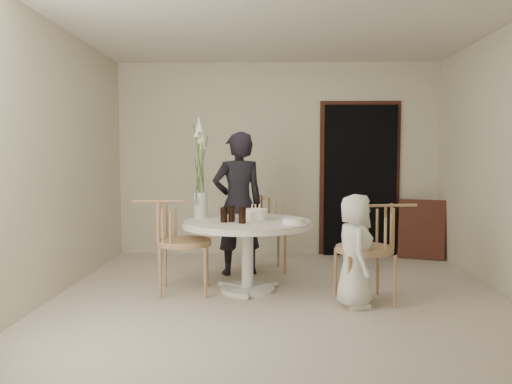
{
  "coord_description": "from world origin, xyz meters",
  "views": [
    {
      "loc": [
        -0.15,
        -4.81,
        1.38
      ],
      "look_at": [
        -0.26,
        0.3,
        1.02
      ],
      "focal_mm": 35.0,
      "sensor_mm": 36.0,
      "label": 1
    }
  ],
  "objects_px": {
    "chair_right": "(378,238)",
    "chair_left": "(171,232)",
    "girl": "(238,204)",
    "boy": "(355,251)",
    "flower_vase": "(200,179)",
    "table": "(248,232)",
    "birthday_cake": "(256,215)",
    "chair_far": "(263,222)"
  },
  "relations": [
    {
      "from": "chair_right",
      "to": "chair_left",
      "type": "relative_size",
      "value": 0.99
    },
    {
      "from": "girl",
      "to": "boy",
      "type": "bearing_deg",
      "value": 112.71
    },
    {
      "from": "chair_right",
      "to": "flower_vase",
      "type": "height_order",
      "value": "flower_vase"
    },
    {
      "from": "chair_left",
      "to": "flower_vase",
      "type": "relative_size",
      "value": 0.88
    },
    {
      "from": "chair_right",
      "to": "table",
      "type": "bearing_deg",
      "value": -114.34
    },
    {
      "from": "chair_left",
      "to": "flower_vase",
      "type": "distance_m",
      "value": 0.66
    },
    {
      "from": "table",
      "to": "chair_right",
      "type": "relative_size",
      "value": 1.41
    },
    {
      "from": "girl",
      "to": "boy",
      "type": "xyz_separation_m",
      "value": [
        1.15,
        -1.27,
        -0.31
      ]
    },
    {
      "from": "chair_left",
      "to": "birthday_cake",
      "type": "relative_size",
      "value": 4.0
    },
    {
      "from": "chair_left",
      "to": "table",
      "type": "bearing_deg",
      "value": -88.87
    },
    {
      "from": "chair_right",
      "to": "chair_left",
      "type": "distance_m",
      "value": 2.05
    },
    {
      "from": "table",
      "to": "chair_left",
      "type": "distance_m",
      "value": 0.78
    },
    {
      "from": "girl",
      "to": "flower_vase",
      "type": "relative_size",
      "value": 1.54
    },
    {
      "from": "chair_far",
      "to": "chair_left",
      "type": "bearing_deg",
      "value": -139.5
    },
    {
      "from": "chair_far",
      "to": "girl",
      "type": "bearing_deg",
      "value": -146.19
    },
    {
      "from": "table",
      "to": "flower_vase",
      "type": "distance_m",
      "value": 0.77
    },
    {
      "from": "chair_far",
      "to": "chair_right",
      "type": "xyz_separation_m",
      "value": [
        1.1,
        -1.38,
        0.03
      ]
    },
    {
      "from": "girl",
      "to": "flower_vase",
      "type": "distance_m",
      "value": 0.73
    },
    {
      "from": "table",
      "to": "chair_left",
      "type": "height_order",
      "value": "chair_left"
    },
    {
      "from": "girl",
      "to": "boy",
      "type": "relative_size",
      "value": 1.6
    },
    {
      "from": "boy",
      "to": "chair_far",
      "type": "bearing_deg",
      "value": 28.36
    },
    {
      "from": "girl",
      "to": "birthday_cake",
      "type": "bearing_deg",
      "value": 88.33
    },
    {
      "from": "chair_left",
      "to": "girl",
      "type": "bearing_deg",
      "value": -42.31
    },
    {
      "from": "chair_far",
      "to": "birthday_cake",
      "type": "bearing_deg",
      "value": -103.74
    },
    {
      "from": "chair_left",
      "to": "birthday_cake",
      "type": "bearing_deg",
      "value": -85.97
    },
    {
      "from": "chair_far",
      "to": "chair_left",
      "type": "xyz_separation_m",
      "value": [
        -0.93,
        -1.11,
        0.03
      ]
    },
    {
      "from": "chair_far",
      "to": "flower_vase",
      "type": "relative_size",
      "value": 0.83
    },
    {
      "from": "boy",
      "to": "flower_vase",
      "type": "distance_m",
      "value": 1.8
    },
    {
      "from": "chair_left",
      "to": "birthday_cake",
      "type": "distance_m",
      "value": 0.88
    },
    {
      "from": "flower_vase",
      "to": "table",
      "type": "bearing_deg",
      "value": -22.13
    },
    {
      "from": "boy",
      "to": "flower_vase",
      "type": "height_order",
      "value": "flower_vase"
    },
    {
      "from": "chair_right",
      "to": "birthday_cake",
      "type": "relative_size",
      "value": 3.95
    },
    {
      "from": "table",
      "to": "girl",
      "type": "distance_m",
      "value": 0.79
    },
    {
      "from": "birthday_cake",
      "to": "chair_left",
      "type": "bearing_deg",
      "value": -170.93
    },
    {
      "from": "chair_far",
      "to": "birthday_cake",
      "type": "xyz_separation_m",
      "value": [
        -0.07,
        -0.97,
        0.2
      ]
    },
    {
      "from": "table",
      "to": "boy",
      "type": "relative_size",
      "value": 1.27
    },
    {
      "from": "chair_far",
      "to": "flower_vase",
      "type": "height_order",
      "value": "flower_vase"
    },
    {
      "from": "boy",
      "to": "birthday_cake",
      "type": "bearing_deg",
      "value": 57.63
    },
    {
      "from": "chair_right",
      "to": "boy",
      "type": "bearing_deg",
      "value": -64.61
    },
    {
      "from": "boy",
      "to": "birthday_cake",
      "type": "height_order",
      "value": "boy"
    },
    {
      "from": "girl",
      "to": "flower_vase",
      "type": "xyz_separation_m",
      "value": [
        -0.37,
        -0.54,
        0.31
      ]
    },
    {
      "from": "girl",
      "to": "boy",
      "type": "distance_m",
      "value": 1.74
    }
  ]
}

